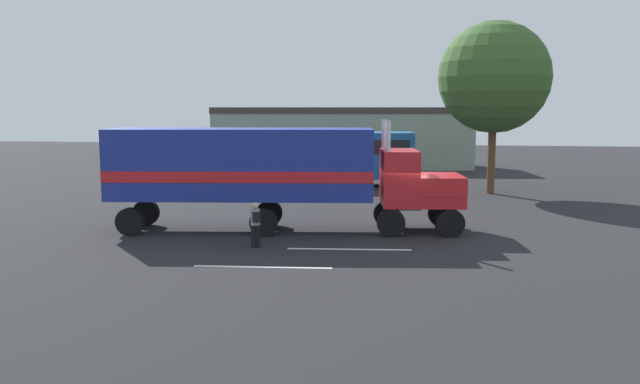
% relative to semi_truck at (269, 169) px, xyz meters
% --- Properties ---
extents(ground_plane, '(120.00, 120.00, 0.00)m').
position_rel_semi_truck_xyz_m(ground_plane, '(5.10, 0.54, -2.52)').
color(ground_plane, '#232326').
extents(lane_stripe_near, '(4.40, 0.57, 0.01)m').
position_rel_semi_truck_xyz_m(lane_stripe_near, '(3.57, -2.96, -2.52)').
color(lane_stripe_near, silver).
rests_on(lane_stripe_near, ground_plane).
extents(lane_stripe_mid, '(4.40, 0.50, 0.01)m').
position_rel_semi_truck_xyz_m(lane_stripe_mid, '(1.12, -5.89, -2.52)').
color(lane_stripe_mid, silver).
rests_on(lane_stripe_mid, ground_plane).
extents(semi_truck, '(14.36, 4.49, 4.50)m').
position_rel_semi_truck_xyz_m(semi_truck, '(0.00, 0.00, 0.00)').
color(semi_truck, red).
rests_on(semi_truck, ground_plane).
extents(person_bystander, '(0.40, 0.48, 1.63)m').
position_rel_semi_truck_xyz_m(person_bystander, '(0.22, -3.14, -1.63)').
color(person_bystander, black).
rests_on(person_bystander, ground_plane).
extents(parked_bus, '(11.25, 4.11, 3.40)m').
position_rel_semi_truck_xyz_m(parked_bus, '(0.18, 15.24, -0.46)').
color(parked_bus, '#1E5999').
rests_on(parked_bus, ground_plane).
extents(tree_left, '(6.33, 6.33, 9.83)m').
position_rel_semi_truck_xyz_m(tree_left, '(10.18, 12.88, 4.13)').
color(tree_left, brown).
rests_on(tree_left, ground_plane).
extents(building_backdrop, '(21.53, 8.65, 4.95)m').
position_rel_semi_truck_xyz_m(building_backdrop, '(-0.23, 28.01, 0.16)').
color(building_backdrop, gray).
rests_on(building_backdrop, ground_plane).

